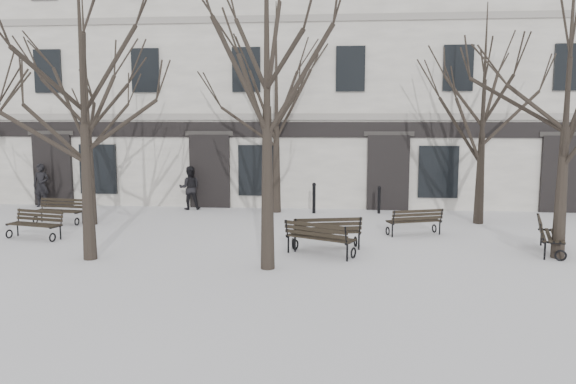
# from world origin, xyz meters

# --- Properties ---
(ground) EXTENTS (100.00, 100.00, 0.00)m
(ground) POSITION_xyz_m (0.00, 0.00, 0.00)
(ground) COLOR white
(ground) RESTS_ON ground
(building) EXTENTS (40.40, 10.20, 11.40)m
(building) POSITION_xyz_m (0.00, 12.96, 5.52)
(building) COLOR silver
(building) RESTS_ON ground
(tree_1) EXTENTS (5.63, 5.63, 8.04)m
(tree_1) POSITION_xyz_m (-4.63, -0.57, 5.03)
(tree_1) COLOR black
(tree_1) RESTS_ON ground
(tree_2) EXTENTS (6.33, 6.33, 9.04)m
(tree_2) POSITION_xyz_m (-0.05, -1.06, 5.66)
(tree_2) COLOR black
(tree_2) RESTS_ON ground
(tree_3) EXTENTS (5.53, 5.53, 7.91)m
(tree_3) POSITION_xyz_m (7.17, 0.64, 4.94)
(tree_3) COLOR black
(tree_3) RESTS_ON ground
(tree_4) EXTENTS (5.53, 5.53, 7.89)m
(tree_4) POSITION_xyz_m (-6.64, 4.01, 4.94)
(tree_4) COLOR black
(tree_4) RESTS_ON ground
(tree_5) EXTENTS (5.42, 5.42, 7.74)m
(tree_5) POSITION_xyz_m (-0.73, 7.00, 4.84)
(tree_5) COLOR black
(tree_5) RESTS_ON ground
(tree_6) EXTENTS (5.08, 5.08, 7.26)m
(tree_6) POSITION_xyz_m (6.33, 5.33, 4.54)
(tree_6) COLOR black
(tree_6) RESTS_ON ground
(bench_0) EXTENTS (1.74, 0.96, 0.84)m
(bench_0) POSITION_xyz_m (-7.30, 1.66, 0.45)
(bench_0) COLOR black
(bench_0) RESTS_ON ground
(bench_1) EXTENTS (1.93, 1.05, 0.93)m
(bench_1) POSITION_xyz_m (1.28, 1.00, 0.50)
(bench_1) COLOR black
(bench_1) RESTS_ON ground
(bench_2) EXTENTS (1.88, 1.38, 0.91)m
(bench_2) POSITION_xyz_m (1.11, 0.27, 0.50)
(bench_2) COLOR black
(bench_2) RESTS_ON ground
(bench_3) EXTENTS (1.72, 0.81, 0.84)m
(bench_3) POSITION_xyz_m (-7.80, 4.08, 0.45)
(bench_3) COLOR black
(bench_3) RESTS_ON ground
(bench_4) EXTENTS (1.74, 1.10, 0.83)m
(bench_4) POSITION_xyz_m (3.91, 3.14, 0.45)
(bench_4) COLOR black
(bench_4) RESTS_ON ground
(bench_5) EXTENTS (1.13, 1.91, 0.91)m
(bench_5) POSITION_xyz_m (7.12, 1.18, 0.50)
(bench_5) COLOR black
(bench_5) RESTS_ON ground
(bollard_a) EXTENTS (0.15, 0.15, 1.16)m
(bollard_a) POSITION_xyz_m (0.69, 6.89, 0.62)
(bollard_a) COLOR black
(bollard_a) RESTS_ON ground
(bollard_b) EXTENTS (0.13, 0.13, 1.04)m
(bollard_b) POSITION_xyz_m (3.11, 7.05, 0.55)
(bollard_b) COLOR black
(bollard_b) RESTS_ON ground
(pedestrian_a) EXTENTS (0.65, 0.44, 1.75)m
(pedestrian_a) POSITION_xyz_m (-10.28, 7.45, 0.00)
(pedestrian_a) COLOR black
(pedestrian_a) RESTS_ON ground
(pedestrian_b) EXTENTS (0.95, 0.81, 1.69)m
(pedestrian_b) POSITION_xyz_m (-4.18, 7.36, 0.00)
(pedestrian_b) COLOR black
(pedestrian_b) RESTS_ON ground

